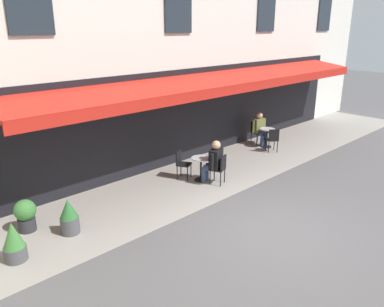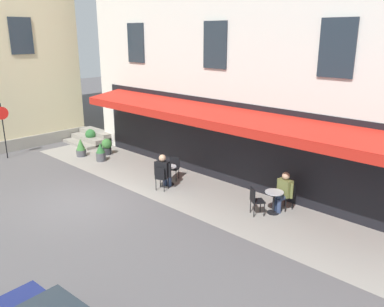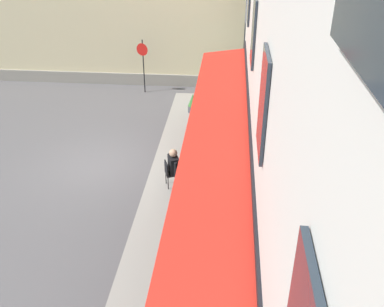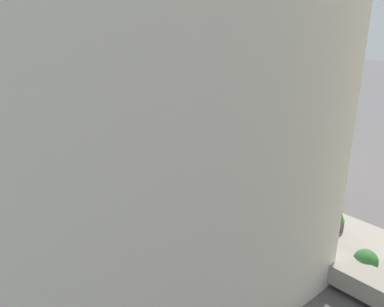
{
  "view_description": "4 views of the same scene",
  "coord_description": "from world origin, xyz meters",
  "px_view_note": "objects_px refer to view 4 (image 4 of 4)",
  "views": [
    {
      "loc": [
        6.84,
        4.49,
        4.56
      ],
      "look_at": [
        -0.36,
        -2.99,
        1.07
      ],
      "focal_mm": 35.54,
      "sensor_mm": 36.0,
      "label": 1
    },
    {
      "loc": [
        -11.55,
        6.5,
        5.61
      ],
      "look_at": [
        -2.15,
        -3.24,
        1.5
      ],
      "focal_mm": 37.12,
      "sensor_mm": 36.0,
      "label": 2
    },
    {
      "loc": [
        -12.83,
        -4.4,
        7.94
      ],
      "look_at": [
        -1.64,
        -3.38,
        1.54
      ],
      "focal_mm": 40.34,
      "sensor_mm": 36.0,
      "label": 3
    },
    {
      "loc": [
        9.59,
        -12.33,
        5.88
      ],
      "look_at": [
        -0.74,
        -3.32,
        0.86
      ],
      "focal_mm": 37.74,
      "sensor_mm": 36.0,
      "label": 4
    }
  ],
  "objects_px": {
    "seated_patron_in_black": "(196,151)",
    "parked_car_navy": "(225,99)",
    "potted_plant_mid_terrace": "(365,264)",
    "cafe_chair_black_under_awning": "(101,138)",
    "cafe_chair_black_corner_right": "(199,154)",
    "potted_plant_entrance_left": "(337,216)",
    "cafe_chair_black_kerbside": "(184,165)",
    "seated_companion_in_olive": "(106,134)",
    "cafe_table_mid_terrace": "(115,137)",
    "cafe_table_near_entrance": "(191,161)",
    "potted_plant_by_steps": "(295,220)",
    "potted_plant_entrance_right": "(292,202)",
    "cafe_chair_black_near_door": "(130,135)"
  },
  "relations": [
    {
      "from": "seated_patron_in_black",
      "to": "parked_car_navy",
      "type": "height_order",
      "value": "seated_patron_in_black"
    },
    {
      "from": "seated_patron_in_black",
      "to": "potted_plant_mid_terrace",
      "type": "relative_size",
      "value": 1.72
    },
    {
      "from": "cafe_chair_black_under_awning",
      "to": "potted_plant_mid_terrace",
      "type": "bearing_deg",
      "value": 0.31
    },
    {
      "from": "seated_patron_in_black",
      "to": "cafe_chair_black_corner_right",
      "type": "bearing_deg",
      "value": 110.52
    },
    {
      "from": "potted_plant_mid_terrace",
      "to": "potted_plant_entrance_left",
      "type": "height_order",
      "value": "potted_plant_entrance_left"
    },
    {
      "from": "cafe_chair_black_kerbside",
      "to": "seated_companion_in_olive",
      "type": "distance_m",
      "value": 4.72
    },
    {
      "from": "cafe_chair_black_under_awning",
      "to": "parked_car_navy",
      "type": "bearing_deg",
      "value": 98.46
    },
    {
      "from": "cafe_table_mid_terrace",
      "to": "seated_companion_in_olive",
      "type": "distance_m",
      "value": 0.47
    },
    {
      "from": "cafe_chair_black_corner_right",
      "to": "cafe_chair_black_under_awning",
      "type": "bearing_deg",
      "value": -156.51
    },
    {
      "from": "cafe_table_near_entrance",
      "to": "seated_companion_in_olive",
      "type": "distance_m",
      "value": 4.52
    },
    {
      "from": "potted_plant_by_steps",
      "to": "potted_plant_entrance_right",
      "type": "height_order",
      "value": "potted_plant_entrance_right"
    },
    {
      "from": "potted_plant_mid_terrace",
      "to": "potted_plant_entrance_left",
      "type": "bearing_deg",
      "value": 136.08
    },
    {
      "from": "cafe_chair_black_corner_right",
      "to": "potted_plant_by_steps",
      "type": "distance_m",
      "value": 5.47
    },
    {
      "from": "potted_plant_mid_terrace",
      "to": "cafe_chair_black_under_awning",
      "type": "bearing_deg",
      "value": -179.69
    },
    {
      "from": "seated_companion_in_olive",
      "to": "parked_car_navy",
      "type": "relative_size",
      "value": 0.3
    },
    {
      "from": "cafe_table_near_entrance",
      "to": "potted_plant_entrance_left",
      "type": "xyz_separation_m",
      "value": [
        5.73,
        0.37,
        -0.07
      ]
    },
    {
      "from": "seated_companion_in_olive",
      "to": "cafe_chair_black_under_awning",
      "type": "bearing_deg",
      "value": -101.33
    },
    {
      "from": "cafe_chair_black_corner_right",
      "to": "cafe_chair_black_near_door",
      "type": "relative_size",
      "value": 1.0
    },
    {
      "from": "cafe_chair_black_near_door",
      "to": "potted_plant_entrance_left",
      "type": "relative_size",
      "value": 1.05
    },
    {
      "from": "cafe_chair_black_near_door",
      "to": "potted_plant_entrance_right",
      "type": "height_order",
      "value": "cafe_chair_black_near_door"
    },
    {
      "from": "cafe_chair_black_kerbside",
      "to": "cafe_chair_black_near_door",
      "type": "relative_size",
      "value": 1.0
    },
    {
      "from": "cafe_chair_black_kerbside",
      "to": "cafe_table_mid_terrace",
      "type": "bearing_deg",
      "value": -179.22
    },
    {
      "from": "seated_companion_in_olive",
      "to": "potted_plant_entrance_left",
      "type": "height_order",
      "value": "seated_companion_in_olive"
    },
    {
      "from": "cafe_table_mid_terrace",
      "to": "cafe_table_near_entrance",
      "type": "bearing_deg",
      "value": 8.21
    },
    {
      "from": "cafe_table_mid_terrace",
      "to": "potted_plant_entrance_right",
      "type": "relative_size",
      "value": 0.87
    },
    {
      "from": "seated_companion_in_olive",
      "to": "potted_plant_mid_terrace",
      "type": "distance_m",
      "value": 11.74
    },
    {
      "from": "cafe_chair_black_under_awning",
      "to": "cafe_chair_black_near_door",
      "type": "bearing_deg",
      "value": 66.86
    },
    {
      "from": "cafe_chair_black_kerbside",
      "to": "seated_companion_in_olive",
      "type": "relative_size",
      "value": 0.69
    },
    {
      "from": "cafe_table_near_entrance",
      "to": "cafe_chair_black_kerbside",
      "type": "distance_m",
      "value": 0.63
    },
    {
      "from": "cafe_chair_black_under_awning",
      "to": "seated_patron_in_black",
      "type": "relative_size",
      "value": 0.67
    },
    {
      "from": "seated_patron_in_black",
      "to": "parked_car_navy",
      "type": "relative_size",
      "value": 0.31
    },
    {
      "from": "cafe_chair_black_kerbside",
      "to": "potted_plant_by_steps",
      "type": "distance_m",
      "value": 4.8
    },
    {
      "from": "cafe_table_near_entrance",
      "to": "potted_plant_entrance_right",
      "type": "height_order",
      "value": "potted_plant_entrance_right"
    },
    {
      "from": "parked_car_navy",
      "to": "potted_plant_by_steps",
      "type": "bearing_deg",
      "value": -37.66
    },
    {
      "from": "cafe_table_near_entrance",
      "to": "seated_companion_in_olive",
      "type": "relative_size",
      "value": 0.57
    },
    {
      "from": "cafe_chair_black_under_awning",
      "to": "seated_patron_in_black",
      "type": "distance_m",
      "value": 4.6
    },
    {
      "from": "cafe_chair_black_near_door",
      "to": "potted_plant_entrance_right",
      "type": "xyz_separation_m",
      "value": [
        8.38,
        0.24,
        -0.13
      ]
    },
    {
      "from": "potted_plant_mid_terrace",
      "to": "cafe_table_mid_terrace",
      "type": "bearing_deg",
      "value": 177.27
    },
    {
      "from": "parked_car_navy",
      "to": "cafe_chair_black_kerbside",
      "type": "bearing_deg",
      "value": -53.76
    },
    {
      "from": "cafe_chair_black_near_door",
      "to": "potted_plant_mid_terrace",
      "type": "relative_size",
      "value": 1.16
    },
    {
      "from": "seated_companion_in_olive",
      "to": "cafe_chair_black_kerbside",
      "type": "bearing_deg",
      "value": 5.73
    },
    {
      "from": "potted_plant_entrance_right",
      "to": "cafe_chair_black_corner_right",
      "type": "bearing_deg",
      "value": 174.39
    },
    {
      "from": "cafe_chair_black_under_awning",
      "to": "potted_plant_entrance_left",
      "type": "xyz_separation_m",
      "value": [
        10.18,
        1.61,
        -0.13
      ]
    },
    {
      "from": "potted_plant_by_steps",
      "to": "potted_plant_entrance_left",
      "type": "distance_m",
      "value": 1.22
    },
    {
      "from": "cafe_chair_black_under_awning",
      "to": "parked_car_navy",
      "type": "relative_size",
      "value": 0.21
    },
    {
      "from": "cafe_table_mid_terrace",
      "to": "seated_companion_in_olive",
      "type": "height_order",
      "value": "seated_companion_in_olive"
    },
    {
      "from": "cafe_chair_black_corner_right",
      "to": "potted_plant_mid_terrace",
      "type": "distance_m",
      "value": 7.76
    },
    {
      "from": "cafe_chair_black_near_door",
      "to": "cafe_chair_black_under_awning",
      "type": "xyz_separation_m",
      "value": [
        -0.49,
        -1.14,
        0.0
      ]
    },
    {
      "from": "cafe_chair_black_kerbside",
      "to": "seated_patron_in_black",
      "type": "xyz_separation_m",
      "value": [
        -0.44,
        0.95,
        0.17
      ]
    },
    {
      "from": "cafe_chair_black_under_awning",
      "to": "seated_companion_in_olive",
      "type": "bearing_deg",
      "value": 78.67
    }
  ]
}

